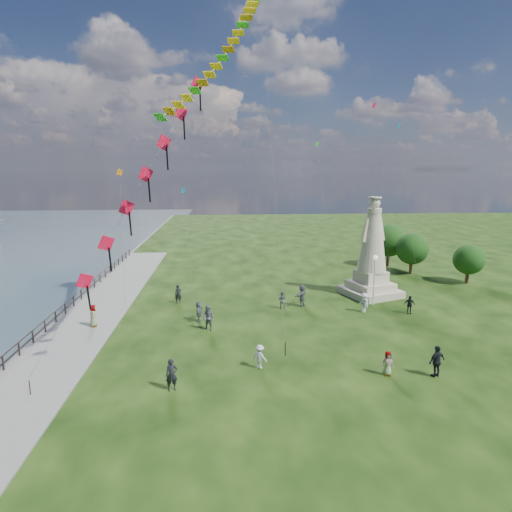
{
  "coord_description": "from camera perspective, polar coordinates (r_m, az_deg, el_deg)",
  "views": [
    {
      "loc": [
        -3.22,
        -22.27,
        11.66
      ],
      "look_at": [
        -1.0,
        8.0,
        5.5
      ],
      "focal_mm": 30.0,
      "sensor_mm": 36.0,
      "label": 1
    }
  ],
  "objects": [
    {
      "name": "lamppost",
      "position": [
        38.18,
        15.56,
        -1.72
      ],
      "size": [
        0.41,
        0.41,
        4.47
      ],
      "color": "silver",
      "rests_on": "ground"
    },
    {
      "name": "statue",
      "position": [
        41.15,
        15.18,
        -0.39
      ],
      "size": [
        5.79,
        5.79,
        9.22
      ],
      "rotation": [
        0.0,
        0.0,
        0.34
      ],
      "color": "#C5B695",
      "rests_on": "ground"
    },
    {
      "name": "person_0",
      "position": [
        24.15,
        -11.18,
        -15.27
      ],
      "size": [
        0.73,
        0.57,
        1.76
      ],
      "primitive_type": "imported",
      "rotation": [
        0.0,
        0.0,
        0.25
      ],
      "color": "black",
      "rests_on": "ground"
    },
    {
      "name": "person_1",
      "position": [
        31.91,
        -6.36,
        -8.21
      ],
      "size": [
        1.09,
        0.96,
        1.91
      ],
      "primitive_type": "imported",
      "rotation": [
        0.0,
        0.0,
        -0.53
      ],
      "color": "#595960",
      "rests_on": "ground"
    },
    {
      "name": "person_10",
      "position": [
        34.48,
        -20.87,
        -7.59
      ],
      "size": [
        0.69,
        0.92,
        1.69
      ],
      "primitive_type": "imported",
      "rotation": [
        0.0,
        0.0,
        1.81
      ],
      "color": "#595960",
      "rests_on": "ground"
    },
    {
      "name": "person_11",
      "position": [
        37.31,
        6.15,
        -5.25
      ],
      "size": [
        1.7,
        1.88,
        1.93
      ],
      "primitive_type": "imported",
      "rotation": [
        0.0,
        0.0,
        4.05
      ],
      "color": "#595960",
      "rests_on": "ground"
    },
    {
      "name": "person_5",
      "position": [
        33.88,
        -7.61,
        -7.3
      ],
      "size": [
        0.82,
        1.58,
        1.63
      ],
      "primitive_type": "imported",
      "rotation": [
        0.0,
        0.0,
        1.45
      ],
      "color": "#595960",
      "rests_on": "ground"
    },
    {
      "name": "person_9",
      "position": [
        37.45,
        19.78,
        -6.12
      ],
      "size": [
        0.97,
        0.6,
        1.55
      ],
      "primitive_type": "imported",
      "rotation": [
        0.0,
        0.0,
        -0.16
      ],
      "color": "black",
      "rests_on": "ground"
    },
    {
      "name": "person_6",
      "position": [
        38.56,
        -10.33,
        -5.02
      ],
      "size": [
        0.65,
        0.47,
        1.67
      ],
      "primitive_type": "imported",
      "rotation": [
        0.0,
        0.0,
        0.13
      ],
      "color": "black",
      "rests_on": "ground"
    },
    {
      "name": "person_3",
      "position": [
        27.1,
        22.98,
        -12.79
      ],
      "size": [
        1.23,
        0.91,
        1.88
      ],
      "primitive_type": "imported",
      "rotation": [
        0.0,
        0.0,
        3.49
      ],
      "color": "black",
      "rests_on": "ground"
    },
    {
      "name": "small_kites",
      "position": [
        45.55,
        3.7,
        15.88
      ],
      "size": [
        27.96,
        17.73,
        32.37
      ],
      "color": "#166686",
      "rests_on": "ground"
    },
    {
      "name": "person_8",
      "position": [
        36.74,
        14.2,
        -6.04
      ],
      "size": [
        0.89,
        1.19,
        1.65
      ],
      "primitive_type": "imported",
      "rotation": [
        0.0,
        0.0,
        -1.21
      ],
      "color": "silver",
      "rests_on": "ground"
    },
    {
      "name": "tree_row",
      "position": [
        52.04,
        20.13,
        1.15
      ],
      "size": [
        8.82,
        11.91,
        5.22
      ],
      "color": "#382314",
      "rests_on": "ground"
    },
    {
      "name": "waterfront",
      "position": [
        35.48,
        -24.02,
        -8.86
      ],
      "size": [
        200.0,
        200.0,
        1.51
      ],
      "color": "#31444A",
      "rests_on": "ground"
    },
    {
      "name": "person_4",
      "position": [
        26.42,
        17.14,
        -13.53
      ],
      "size": [
        0.72,
        0.45,
        1.44
      ],
      "primitive_type": "imported",
      "rotation": [
        0.0,
        0.0,
        -0.02
      ],
      "color": "#595960",
      "rests_on": "ground"
    },
    {
      "name": "red_kite_train",
      "position": [
        27.34,
        -14.68,
        9.76
      ],
      "size": [
        9.05,
        9.35,
        17.71
      ],
      "color": "black",
      "rests_on": "ground"
    },
    {
      "name": "person_7",
      "position": [
        36.69,
        3.47,
        -5.86
      ],
      "size": [
        0.83,
        0.66,
        1.49
      ],
      "primitive_type": "imported",
      "rotation": [
        0.0,
        0.0,
        2.8
      ],
      "color": "#595960",
      "rests_on": "ground"
    },
    {
      "name": "person_2",
      "position": [
        26.11,
        0.51,
        -13.26
      ],
      "size": [
        1.05,
        0.95,
        1.47
      ],
      "primitive_type": "imported",
      "rotation": [
        0.0,
        0.0,
        2.52
      ],
      "color": "silver",
      "rests_on": "ground"
    }
  ]
}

